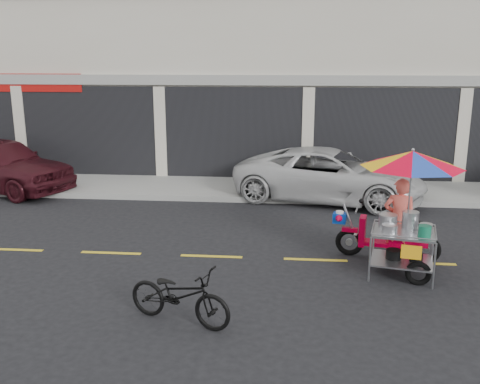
{
  "coord_description": "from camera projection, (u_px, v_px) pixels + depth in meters",
  "views": [
    {
      "loc": [
        -0.55,
        -9.64,
        3.73
      ],
      "look_at": [
        -1.5,
        0.6,
        1.15
      ],
      "focal_mm": 40.0,
      "sensor_mm": 36.0,
      "label": 1
    }
  ],
  "objects": [
    {
      "name": "ground",
      "position": [
        315.0,
        260.0,
        10.17
      ],
      "size": [
        90.0,
        90.0,
        0.0
      ],
      "primitive_type": "plane",
      "color": "black"
    },
    {
      "name": "near_bicycle",
      "position": [
        179.0,
        295.0,
        7.66
      ],
      "size": [
        1.73,
        1.09,
        0.86
      ],
      "primitive_type": "imported",
      "rotation": [
        0.0,
        0.0,
        1.22
      ],
      "color": "black",
      "rests_on": "ground"
    },
    {
      "name": "food_vendor_rig",
      "position": [
        405.0,
        193.0,
        9.39
      ],
      "size": [
        2.25,
        2.13,
        2.27
      ],
      "rotation": [
        0.0,
        0.0,
        -0.22
      ],
      "color": "black",
      "rests_on": "ground"
    },
    {
      "name": "white_pickup",
      "position": [
        330.0,
        175.0,
        14.29
      ],
      "size": [
        5.41,
        3.47,
        1.39
      ],
      "primitive_type": "imported",
      "rotation": [
        0.0,
        0.0,
        1.32
      ],
      "color": "silver",
      "rests_on": "ground"
    },
    {
      "name": "sidewalk",
      "position": [
        307.0,
        188.0,
        15.46
      ],
      "size": [
        45.0,
        3.0,
        0.15
      ],
      "primitive_type": "cube",
      "color": "gray",
      "rests_on": "ground"
    },
    {
      "name": "shophouse_block",
      "position": [
        386.0,
        44.0,
        19.11
      ],
      "size": [
        36.0,
        8.11,
        10.4
      ],
      "color": "beige",
      "rests_on": "ground"
    },
    {
      "name": "centerline",
      "position": [
        315.0,
        260.0,
        10.16
      ],
      "size": [
        42.0,
        0.1,
        0.01
      ],
      "primitive_type": "cube",
      "color": "gold",
      "rests_on": "ground"
    }
  ]
}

